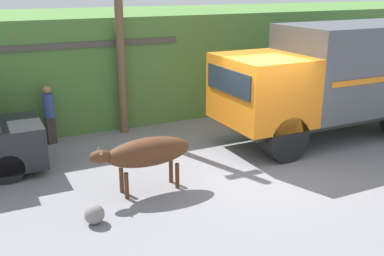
% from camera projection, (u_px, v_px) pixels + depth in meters
% --- Properties ---
extents(ground_plane, '(60.00, 60.00, 0.00)m').
position_uv_depth(ground_plane, '(260.00, 165.00, 10.79)').
color(ground_plane, gray).
extents(hillside_embankment, '(32.00, 5.96, 3.26)m').
position_uv_depth(hillside_embankment, '(150.00, 56.00, 16.40)').
color(hillside_embankment, '#4C7A38').
rests_on(hillside_embankment, ground_plane).
extents(building_backdrop, '(6.67, 2.70, 2.65)m').
position_uv_depth(building_backdrop, '(58.00, 82.00, 13.52)').
color(building_backdrop, '#99ADB7').
rests_on(building_backdrop, ground_plane).
extents(cargo_truck, '(6.59, 2.34, 3.12)m').
position_uv_depth(cargo_truck, '(338.00, 76.00, 12.33)').
color(cargo_truck, '#2D2D2D').
rests_on(cargo_truck, ground_plane).
extents(brown_cow, '(2.14, 0.60, 1.16)m').
position_uv_depth(brown_cow, '(147.00, 153.00, 9.21)').
color(brown_cow, '#512D19').
rests_on(brown_cow, ground_plane).
extents(pedestrian_on_hill, '(0.36, 0.36, 1.60)m').
position_uv_depth(pedestrian_on_hill, '(49.00, 112.00, 12.00)').
color(pedestrian_on_hill, '#38332D').
rests_on(pedestrian_on_hill, ground_plane).
extents(utility_pole, '(0.90, 0.24, 6.03)m').
position_uv_depth(utility_pole, '(119.00, 23.00, 12.25)').
color(utility_pole, brown).
rests_on(utility_pole, ground_plane).
extents(roadside_rock, '(0.37, 0.37, 0.37)m').
position_uv_depth(roadside_rock, '(94.00, 214.00, 8.11)').
color(roadside_rock, gray).
rests_on(roadside_rock, ground_plane).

